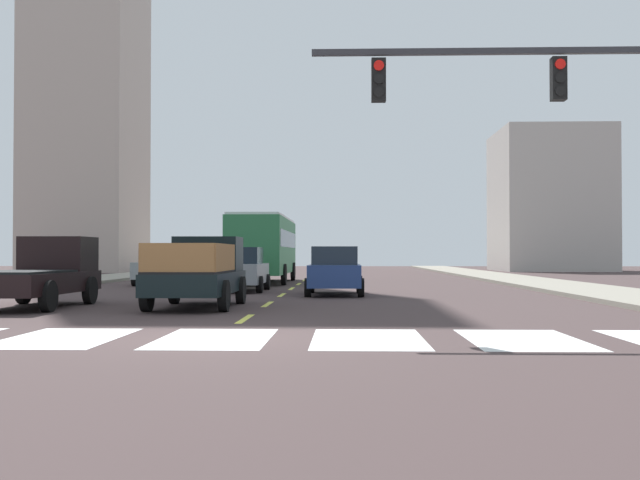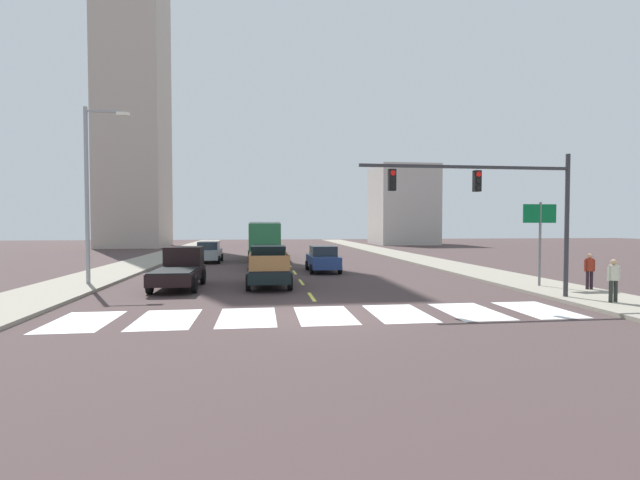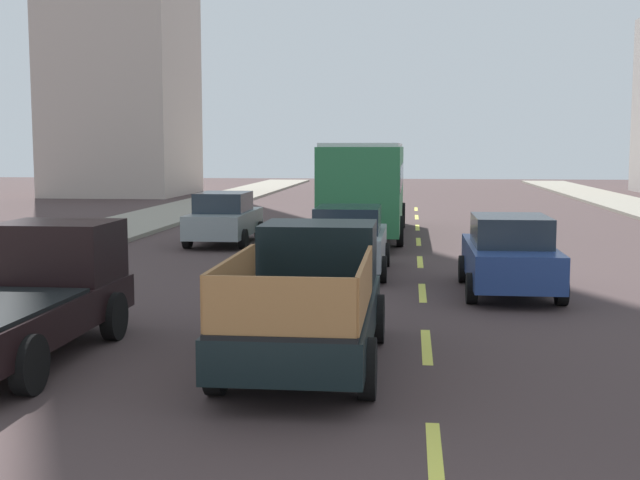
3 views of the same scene
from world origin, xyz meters
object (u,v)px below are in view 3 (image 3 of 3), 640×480
Objects in this scene: sedan_near_right at (224,218)px; sedan_near_left at (509,254)px; pickup_dark at (28,296)px; city_bus at (367,182)px; pickup_stakebed at (310,298)px; sedan_mid at (348,240)px.

sedan_near_right is 11.86m from sedan_near_left.
pickup_dark reaches higher than sedan_near_left.
city_bus is 12.01m from sedan_near_left.
sedan_near_left is (3.67, 6.10, -0.08)m from pickup_stakebed.
pickup_stakebed is 1.00× the size of pickup_dark.
pickup_dark is at bearing -87.81° from sedan_near_right.
city_bus is 2.45× the size of sedan_mid.
pickup_dark reaches higher than sedan_near_right.
sedan_near_left is at bearing -71.72° from city_bus.
sedan_mid is (-0.05, 8.55, -0.08)m from pickup_stakebed.
city_bus is at bearing 108.69° from sedan_near_left.
sedan_near_right and sedan_mid have the same top height.
sedan_near_right and sedan_near_left have the same top height.
pickup_stakebed is at bearing -89.70° from city_bus.
pickup_dark is 1.18× the size of sedan_near_right.
pickup_stakebed is 17.49m from city_bus.
sedan_near_left is (8.28, -8.49, 0.00)m from sedan_near_right.
sedan_near_left is at bearing -44.47° from sedan_near_right.
pickup_dark is 18.23m from city_bus.
city_bus reaches higher than pickup_dark.
sedan_near_right is (-0.25, 14.81, -0.06)m from pickup_dark.
city_bus reaches higher than sedan_mid.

